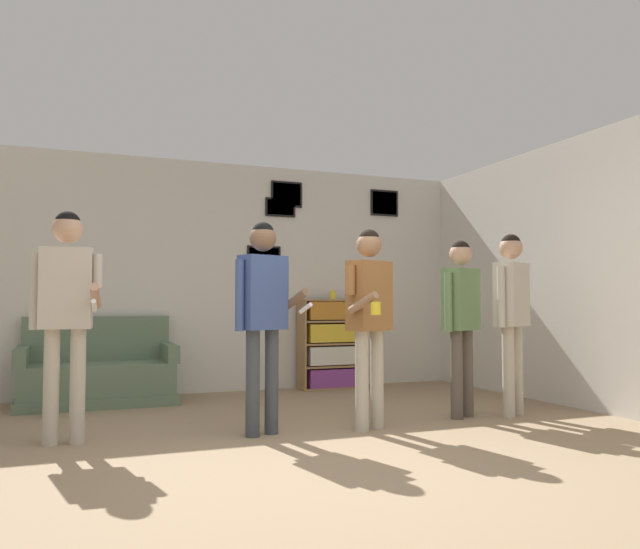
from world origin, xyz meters
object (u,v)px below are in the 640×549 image
object	(u,v)px
person_player_foreground_center	(263,303)
bottle_on_floor	(47,406)
person_player_foreground_left	(66,299)
person_spectator_near_bookshelf	(461,309)
couch	(98,375)
person_spectator_far_right	(512,304)
bookshelf	(331,344)
drinking_cup	(333,295)
person_watcher_holding_cup	(370,306)

from	to	relation	value
person_player_foreground_center	bottle_on_floor	xyz separation A→B (m)	(-1.60, 1.46, -0.93)
person_player_foreground_left	person_spectator_near_bookshelf	distance (m)	3.34
couch	person_spectator_far_right	size ratio (longest dim) A/B	0.92
person_spectator_near_bookshelf	bookshelf	bearing A→B (deg)	98.72
person_player_foreground_center	person_spectator_near_bookshelf	size ratio (longest dim) A/B	1.04
person_player_foreground_center	drinking_cup	bearing A→B (deg)	55.95
bookshelf	person_watcher_holding_cup	size ratio (longest dim) A/B	0.66
person_player_foreground_center	bottle_on_floor	distance (m)	2.36
person_spectator_near_bookshelf	bottle_on_floor	size ratio (longest dim) A/B	6.05
person_player_foreground_center	person_spectator_near_bookshelf	distance (m)	1.90
person_watcher_holding_cup	bottle_on_floor	xyz separation A→B (m)	(-2.48, 1.58, -0.90)
person_spectator_near_bookshelf	person_spectator_far_right	distance (m)	0.49
person_watcher_holding_cup	person_player_foreground_center	bearing A→B (deg)	172.29
person_watcher_holding_cup	bottle_on_floor	distance (m)	3.07
person_watcher_holding_cup	person_spectator_far_right	size ratio (longest dim) A/B	0.98
person_watcher_holding_cup	bottle_on_floor	world-z (taller)	person_watcher_holding_cup
person_player_foreground_left	drinking_cup	xyz separation A→B (m)	(3.01, 2.10, 0.08)
person_spectator_far_right	bottle_on_floor	distance (m)	4.35
drinking_cup	bookshelf	bearing A→B (deg)	179.33
person_watcher_holding_cup	drinking_cup	xyz separation A→B (m)	(0.69, 2.43, 0.13)
person_player_foreground_left	bookshelf	bearing A→B (deg)	35.06
bookshelf	bottle_on_floor	world-z (taller)	bookshelf
drinking_cup	couch	bearing A→B (deg)	-175.85
bookshelf	person_player_foreground_center	distance (m)	2.83
person_spectator_near_bookshelf	bottle_on_floor	xyz separation A→B (m)	(-3.49, 1.40, -0.87)
bookshelf	person_spectator_far_right	world-z (taller)	person_spectator_far_right
person_player_foreground_center	drinking_cup	distance (m)	2.80
person_spectator_near_bookshelf	person_spectator_far_right	xyz separation A→B (m)	(0.48, -0.10, 0.05)
bookshelf	person_player_foreground_left	bearing A→B (deg)	-144.94
couch	person_player_foreground_center	size ratio (longest dim) A/B	0.92
couch	bookshelf	bearing A→B (deg)	4.18
person_watcher_holding_cup	drinking_cup	world-z (taller)	person_watcher_holding_cup
person_player_foreground_center	drinking_cup	size ratio (longest dim) A/B	16.42
person_watcher_holding_cup	person_spectator_far_right	distance (m)	1.50
person_player_foreground_left	person_spectator_far_right	size ratio (longest dim) A/B	1.02
person_watcher_holding_cup	person_spectator_far_right	xyz separation A→B (m)	(1.50, 0.08, 0.02)
person_player_foreground_left	bottle_on_floor	size ratio (longest dim) A/B	6.46
person_watcher_holding_cup	couch	bearing A→B (deg)	132.06
person_player_foreground_left	person_player_foreground_center	size ratio (longest dim) A/B	1.02
person_player_foreground_left	bottle_on_floor	world-z (taller)	person_player_foreground_left
couch	person_spectator_near_bookshelf	world-z (taller)	person_spectator_near_bookshelf
person_player_foreground_center	drinking_cup	xyz separation A→B (m)	(1.56, 2.32, 0.11)
couch	person_spectator_near_bookshelf	xyz separation A→B (m)	(3.04, -2.05, 0.68)
bookshelf	person_spectator_near_bookshelf	world-z (taller)	person_spectator_near_bookshelf
person_spectator_near_bookshelf	person_watcher_holding_cup	bearing A→B (deg)	-169.60
person_player_foreground_left	person_watcher_holding_cup	xyz separation A→B (m)	(2.32, -0.34, -0.05)
drinking_cup	person_player_foreground_center	bearing A→B (deg)	-124.05
person_spectator_far_right	drinking_cup	world-z (taller)	person_spectator_far_right
person_player_foreground_left	person_player_foreground_center	distance (m)	1.46
person_player_foreground_left	person_watcher_holding_cup	world-z (taller)	person_player_foreground_left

